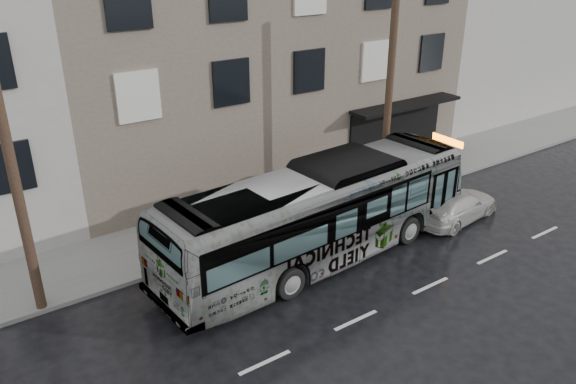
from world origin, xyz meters
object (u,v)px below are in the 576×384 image
at_px(utility_pole_front, 389,95).
at_px(utility_pole_rear, 12,168).
at_px(sign_post, 402,166).
at_px(white_sedan, 456,205).
at_px(bus, 320,214).

relative_size(utility_pole_front, utility_pole_rear, 1.00).
bearing_deg(sign_post, utility_pole_front, 180.00).
relative_size(utility_pole_front, sign_post, 3.75).
height_order(utility_pole_front, white_sedan, utility_pole_front).
relative_size(utility_pole_rear, bus, 0.73).
bearing_deg(white_sedan, utility_pole_rear, 71.42).
bearing_deg(bus, utility_pole_front, -70.19).
xyz_separation_m(utility_pole_rear, bus, (8.84, -2.28, -2.94)).
bearing_deg(utility_pole_rear, white_sedan, -11.37).
bearing_deg(utility_pole_rear, utility_pole_front, 0.00).
bearing_deg(white_sedan, utility_pole_front, 13.23).
bearing_deg(utility_pole_rear, sign_post, 0.00).
relative_size(sign_post, bus, 0.20).
relative_size(bus, white_sedan, 2.88).
height_order(bus, white_sedan, bus).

